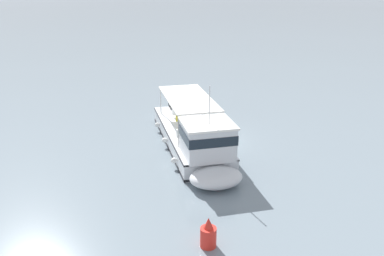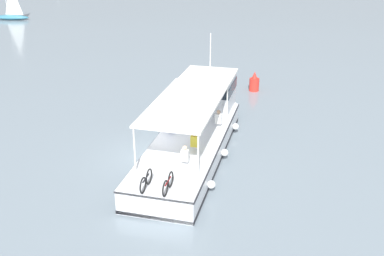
# 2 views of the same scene
# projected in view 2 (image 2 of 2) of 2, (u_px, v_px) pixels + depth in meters

# --- Properties ---
(ground_plane) EXTENTS (400.00, 400.00, 0.00)m
(ground_plane) POSITION_uv_depth(u_px,v_px,m) (158.00, 155.00, 22.59)
(ground_plane) COLOR gray
(ferry_main) EXTENTS (7.76, 12.91, 5.32)m
(ferry_main) POSITION_uv_depth(u_px,v_px,m) (197.00, 127.00, 23.33)
(ferry_main) COLOR silver
(ferry_main) RESTS_ON ground
(sailboat_mid_channel) EXTENTS (5.00, 2.59, 5.40)m
(sailboat_mid_channel) POSITION_uv_depth(u_px,v_px,m) (11.00, 15.00, 57.25)
(sailboat_mid_channel) COLOR teal
(sailboat_mid_channel) RESTS_ON ground
(channel_buoy) EXTENTS (0.70, 0.70, 1.40)m
(channel_buoy) POSITION_uv_depth(u_px,v_px,m) (254.00, 83.00, 31.58)
(channel_buoy) COLOR red
(channel_buoy) RESTS_ON ground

